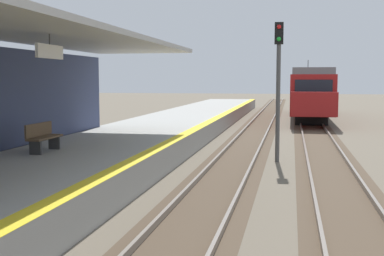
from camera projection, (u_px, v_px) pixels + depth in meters
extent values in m
cube|color=#999993|center=(101.00, 156.00, 17.60)|extent=(5.00, 80.00, 0.90)
cube|color=yellow|center=(164.00, 145.00, 17.13)|extent=(0.50, 80.00, 0.01)
cube|color=white|center=(50.00, 52.00, 13.12)|extent=(0.08, 1.40, 0.36)
cylinder|color=#333333|center=(49.00, 39.00, 13.09)|extent=(0.03, 0.03, 0.27)
cube|color=#4C3D2D|center=(239.00, 156.00, 20.71)|extent=(2.34, 120.00, 0.01)
cube|color=slate|center=(222.00, 153.00, 20.84)|extent=(0.08, 120.00, 0.15)
cube|color=slate|center=(257.00, 154.00, 20.56)|extent=(0.08, 120.00, 0.15)
cube|color=#4C3D2D|center=(325.00, 158.00, 20.05)|extent=(2.34, 120.00, 0.01)
cube|color=slate|center=(306.00, 156.00, 20.18)|extent=(0.08, 120.00, 0.15)
cube|color=slate|center=(344.00, 157.00, 19.91)|extent=(0.08, 120.00, 0.15)
cube|color=maroon|center=(309.00, 92.00, 40.78)|extent=(2.90, 18.00, 2.70)
cube|color=slate|center=(309.00, 73.00, 40.63)|extent=(2.67, 18.00, 0.44)
cube|color=black|center=(314.00, 89.00, 31.93)|extent=(2.32, 0.06, 1.21)
cube|color=maroon|center=(314.00, 104.00, 31.25)|extent=(2.78, 1.60, 1.49)
cube|color=black|center=(328.00, 87.00, 40.46)|extent=(0.04, 15.84, 0.86)
cylinder|color=#333333|center=(308.00, 65.00, 44.08)|extent=(0.06, 0.06, 0.90)
cube|color=black|center=(311.00, 119.00, 35.23)|extent=(2.17, 2.20, 0.72)
cube|color=black|center=(306.00, 109.00, 46.65)|extent=(2.17, 2.20, 0.72)
cylinder|color=#4C4C4C|center=(278.00, 104.00, 19.01)|extent=(0.16, 0.16, 4.40)
cube|color=black|center=(279.00, 33.00, 18.76)|extent=(0.32, 0.24, 0.80)
sphere|color=red|center=(279.00, 27.00, 18.61)|extent=(0.16, 0.16, 0.16)
sphere|color=green|center=(279.00, 39.00, 18.65)|extent=(0.16, 0.16, 0.16)
cube|color=brown|center=(45.00, 138.00, 15.45)|extent=(0.44, 1.60, 0.06)
cube|color=brown|center=(39.00, 130.00, 15.47)|extent=(0.06, 1.60, 0.40)
cube|color=#333333|center=(35.00, 147.00, 14.89)|extent=(0.36, 0.08, 0.44)
cube|color=#333333|center=(54.00, 142.00, 16.06)|extent=(0.36, 0.08, 0.44)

